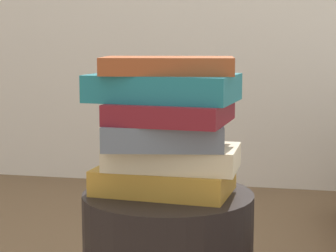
# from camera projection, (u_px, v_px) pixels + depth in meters

# --- Properties ---
(book_ochre) EXTENTS (0.30, 0.19, 0.05)m
(book_ochre) POSITION_uv_depth(u_px,v_px,m) (164.00, 180.00, 1.31)
(book_ochre) COLOR #B7842D
(book_ochre) RESTS_ON side_table
(book_cream) EXTENTS (0.28, 0.15, 0.05)m
(book_cream) POSITION_uv_depth(u_px,v_px,m) (173.00, 157.00, 1.29)
(book_cream) COLOR beige
(book_cream) RESTS_ON book_ochre
(book_slate) EXTENTS (0.28, 0.24, 0.05)m
(book_slate) POSITION_uv_depth(u_px,v_px,m) (164.00, 133.00, 1.29)
(book_slate) COLOR slate
(book_slate) RESTS_ON book_cream
(book_maroon) EXTENTS (0.25, 0.22, 0.04)m
(book_maroon) POSITION_uv_depth(u_px,v_px,m) (171.00, 112.00, 1.27)
(book_maroon) COLOR maroon
(book_maroon) RESTS_ON book_slate
(book_teal) EXTENTS (0.32, 0.21, 0.06)m
(book_teal) POSITION_uv_depth(u_px,v_px,m) (163.00, 88.00, 1.28)
(book_teal) COLOR #1E727F
(book_teal) RESTS_ON book_maroon
(book_rust) EXTENTS (0.29, 0.19, 0.04)m
(book_rust) POSITION_uv_depth(u_px,v_px,m) (168.00, 66.00, 1.27)
(book_rust) COLOR #994723
(book_rust) RESTS_ON book_teal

